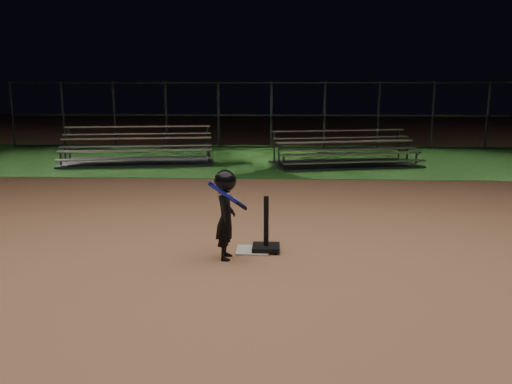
% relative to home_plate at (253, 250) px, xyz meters
% --- Properties ---
extents(ground, '(80.00, 80.00, 0.00)m').
position_rel_home_plate_xyz_m(ground, '(0.00, 0.00, -0.01)').
color(ground, '#AB714D').
rests_on(ground, ground).
extents(grass_strip, '(60.00, 8.00, 0.01)m').
position_rel_home_plate_xyz_m(grass_strip, '(0.00, 10.00, -0.01)').
color(grass_strip, '#20521A').
rests_on(grass_strip, ground).
extents(home_plate, '(0.45, 0.45, 0.02)m').
position_rel_home_plate_xyz_m(home_plate, '(0.00, 0.00, 0.00)').
color(home_plate, beige).
rests_on(home_plate, ground).
extents(batting_tee, '(0.38, 0.38, 0.76)m').
position_rel_home_plate_xyz_m(batting_tee, '(0.19, 0.01, 0.15)').
color(batting_tee, black).
rests_on(batting_tee, home_plate).
extents(child_batter, '(0.48, 0.57, 1.20)m').
position_rel_home_plate_xyz_m(child_batter, '(-0.34, -0.34, 0.63)').
color(child_batter, black).
rests_on(child_batter, ground).
extents(bleacher_left, '(4.78, 2.92, 1.09)m').
position_rel_home_plate_xyz_m(bleacher_left, '(-3.98, 8.74, 0.21)').
color(bleacher_left, silver).
rests_on(bleacher_left, ground).
extents(bleacher_right, '(4.52, 2.96, 1.02)m').
position_rel_home_plate_xyz_m(bleacher_right, '(2.27, 8.48, 0.20)').
color(bleacher_right, '#A4A4A8').
rests_on(bleacher_right, ground).
extents(backstop_fence, '(20.08, 0.08, 2.50)m').
position_rel_home_plate_xyz_m(backstop_fence, '(0.00, 13.00, 1.24)').
color(backstop_fence, '#38383D').
rests_on(backstop_fence, ground).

